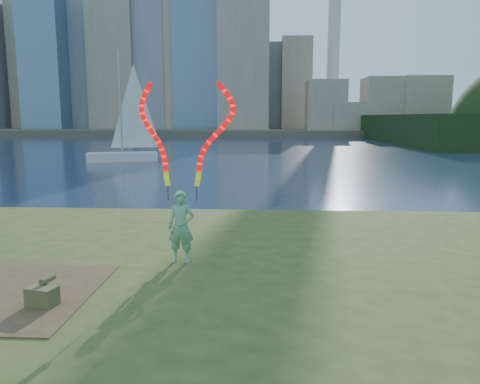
{
  "coord_description": "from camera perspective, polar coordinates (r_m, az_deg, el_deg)",
  "views": [
    {
      "loc": [
        2.17,
        -10.27,
        3.66
      ],
      "look_at": [
        1.6,
        1.0,
        1.85
      ],
      "focal_mm": 35.0,
      "sensor_mm": 36.0,
      "label": 1
    }
  ],
  "objects": [
    {
      "name": "sailboat",
      "position": [
        40.21,
        -13.76,
        5.89
      ],
      "size": [
        6.04,
        3.36,
        9.14
      ],
      "rotation": [
        0.0,
        0.0,
        0.29
      ],
      "color": "silver",
      "rests_on": "ground"
    },
    {
      "name": "canvas_bag",
      "position": [
        7.9,
        -22.93,
        -11.54
      ],
      "size": [
        0.49,
        0.55,
        0.41
      ],
      "rotation": [
        0.0,
        0.0,
        -0.23
      ],
      "color": "brown",
      "rests_on": "grassy_knoll"
    },
    {
      "name": "far_shore",
      "position": [
        105.34,
        1.76,
        7.47
      ],
      "size": [
        320.0,
        40.0,
        1.2
      ],
      "primitive_type": "cube",
      "color": "#474234",
      "rests_on": "ground"
    },
    {
      "name": "woman_with_ribbons",
      "position": [
        9.22,
        -7.2,
        0.29
      ],
      "size": [
        1.97,
        0.35,
        3.84
      ],
      "rotation": [
        0.0,
        0.0,
        -0.01
      ],
      "color": "#1B7733",
      "rests_on": "grassy_knoll"
    },
    {
      "name": "grassy_knoll",
      "position": [
        8.91,
        -11.73,
        -12.97
      ],
      "size": [
        20.0,
        18.0,
        0.8
      ],
      "color": "#374619",
      "rests_on": "ground"
    },
    {
      "name": "ground",
      "position": [
        11.12,
        -8.66,
        -10.21
      ],
      "size": [
        320.0,
        320.0,
        0.0
      ],
      "primitive_type": "plane",
      "color": "#18243D",
      "rests_on": "ground"
    }
  ]
}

